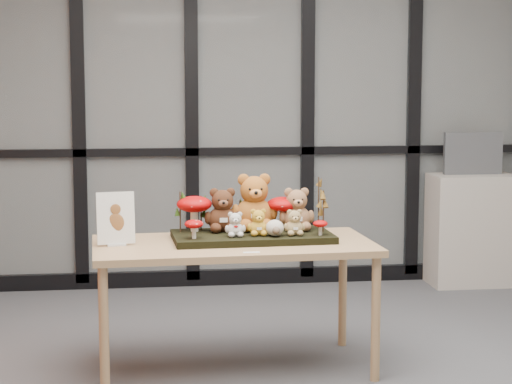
{
  "coord_description": "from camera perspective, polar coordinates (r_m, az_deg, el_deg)",
  "views": [
    {
      "loc": [
        -0.87,
        -4.63,
        1.65
      ],
      "look_at": [
        -0.23,
        0.34,
        1.01
      ],
      "focal_mm": 65.0,
      "sensor_mm": 36.0,
      "label": 1
    }
  ],
  "objects": [
    {
      "name": "label_card",
      "position": [
        4.83,
        -0.28,
        -3.74
      ],
      "size": [
        0.09,
        0.03,
        0.0
      ],
      "primitive_type": "cube",
      "color": "white",
      "rests_on": "display_table"
    },
    {
      "name": "mushroom_back_right",
      "position": [
        5.31,
        1.67,
        -1.2
      ],
      "size": [
        0.19,
        0.19,
        0.21
      ],
      "primitive_type": null,
      "color": "#9F0506",
      "rests_on": "diorama_tray"
    },
    {
      "name": "mushroom_back_left",
      "position": [
        5.25,
        -3.82,
        -1.23
      ],
      "size": [
        0.2,
        0.2,
        0.22
      ],
      "primitive_type": null,
      "color": "#9F0506",
      "rests_on": "diorama_tray"
    },
    {
      "name": "plush_cream_hedgehog",
      "position": [
        5.09,
        1.17,
        -2.18
      ],
      "size": [
        0.08,
        0.07,
        0.1
      ],
      "primitive_type": null,
      "rotation": [
        0.0,
        0.0,
        0.05
      ],
      "color": "beige",
      "rests_on": "diorama_tray"
    },
    {
      "name": "mushroom_front_left",
      "position": [
        5.02,
        -3.84,
        -2.24
      ],
      "size": [
        0.1,
        0.1,
        0.11
      ],
      "primitive_type": null,
      "color": "#9F0506",
      "rests_on": "diorama_tray"
    },
    {
      "name": "bear_tan_back",
      "position": [
        5.28,
        2.51,
        -0.92
      ],
      "size": [
        0.21,
        0.19,
        0.27
      ],
      "primitive_type": null,
      "rotation": [
        0.0,
        0.0,
        0.05
      ],
      "color": "#8F613F",
      "rests_on": "diorama_tray"
    },
    {
      "name": "sign_holder",
      "position": [
        5.06,
        -8.62,
        -1.77
      ],
      "size": [
        0.21,
        0.08,
        0.29
      ],
      "rotation": [
        0.0,
        0.0,
        0.16
      ],
      "color": "silver",
      "rests_on": "display_table"
    },
    {
      "name": "monitor",
      "position": [
        7.38,
        13.21,
        2.33
      ],
      "size": [
        0.46,
        0.05,
        0.33
      ],
      "color": "#4F5257",
      "rests_on": "cabinet"
    },
    {
      "name": "bear_beige_small",
      "position": [
        5.12,
        2.38,
        -1.79
      ],
      "size": [
        0.13,
        0.11,
        0.16
      ],
      "primitive_type": null,
      "rotation": [
        0.0,
        0.0,
        0.05
      ],
      "color": "#A48855",
      "rests_on": "diorama_tray"
    },
    {
      "name": "bear_brown_medium",
      "position": [
        5.24,
        -2.08,
        -0.96
      ],
      "size": [
        0.22,
        0.2,
        0.27
      ],
      "primitive_type": null,
      "rotation": [
        0.0,
        0.0,
        0.05
      ],
      "color": "#442313",
      "rests_on": "diorama_tray"
    },
    {
      "name": "cabinet",
      "position": [
        7.44,
        13.12,
        -2.27
      ],
      "size": [
        0.65,
        0.38,
        0.87
      ],
      "primitive_type": "cube",
      "color": "#B3AAA0",
      "rests_on": "floor"
    },
    {
      "name": "sprig_green_far_left",
      "position": [
        5.23,
        -4.69,
        -1.22
      ],
      "size": [
        0.05,
        0.05,
        0.23
      ],
      "primitive_type": null,
      "color": "#18390D",
      "rests_on": "diorama_tray"
    },
    {
      "name": "sprig_dry_far_right",
      "position": [
        5.34,
        3.87,
        -0.67
      ],
      "size": [
        0.05,
        0.05,
        0.3
      ],
      "primitive_type": null,
      "color": "brown",
      "rests_on": "diorama_tray"
    },
    {
      "name": "room_shell",
      "position": [
        4.71,
        3.32,
        7.69
      ],
      "size": [
        5.0,
        5.0,
        5.0
      ],
      "color": "beige",
      "rests_on": "floor"
    },
    {
      "name": "bear_white_bow",
      "position": [
        5.07,
        -1.29,
        -1.92
      ],
      "size": [
        0.12,
        0.11,
        0.15
      ],
      "primitive_type": null,
      "rotation": [
        0.0,
        0.0,
        0.05
      ],
      "color": "silver",
      "rests_on": "diorama_tray"
    },
    {
      "name": "sprig_green_mid_left",
      "position": [
        5.29,
        -3.4,
        -1.29
      ],
      "size": [
        0.05,
        0.05,
        0.2
      ],
      "primitive_type": null,
      "color": "#18390D",
      "rests_on": "diorama_tray"
    },
    {
      "name": "sprig_green_centre",
      "position": [
        5.34,
        -1.0,
        -1.38
      ],
      "size": [
        0.05,
        0.05,
        0.16
      ],
      "primitive_type": null,
      "color": "#18390D",
      "rests_on": "diorama_tray"
    },
    {
      "name": "sprig_dry_mid_right",
      "position": [
        5.23,
        4.17,
        -1.18
      ],
      "size": [
        0.05,
        0.05,
        0.24
      ],
      "primitive_type": null,
      "color": "brown",
      "rests_on": "diorama_tray"
    },
    {
      "name": "bear_pooh_yellow",
      "position": [
        5.28,
        -0.12,
        -0.43
      ],
      "size": [
        0.28,
        0.26,
        0.35
      ],
      "primitive_type": null,
      "rotation": [
        0.0,
        0.0,
        0.05
      ],
      "color": "#A55A1F",
      "rests_on": "diorama_tray"
    },
    {
      "name": "mushroom_front_right",
      "position": [
        5.13,
        3.98,
        -2.16
      ],
      "size": [
        0.08,
        0.08,
        0.09
      ],
      "primitive_type": null,
      "color": "#9F0506",
      "rests_on": "diorama_tray"
    },
    {
      "name": "diorama_tray",
      "position": [
        5.19,
        -0.23,
        -2.76
      ],
      "size": [
        0.9,
        0.48,
        0.04
      ],
      "primitive_type": "cube",
      "rotation": [
        0.0,
        0.0,
        0.05
      ],
      "color": "black",
      "rests_on": "display_table"
    },
    {
      "name": "display_table",
      "position": [
        5.13,
        -1.39,
        -3.85
      ],
      "size": [
        1.57,
        0.84,
        0.72
      ],
      "rotation": [
        0.0,
        0.0,
        0.05
      ],
      "color": "tan",
      "rests_on": "floor"
    },
    {
      "name": "bear_small_yellow",
      "position": [
        5.1,
        0.14,
        -1.78
      ],
      "size": [
        0.13,
        0.12,
        0.16
      ],
      "primitive_type": null,
      "rotation": [
        0.0,
        0.0,
        0.05
      ],
      "color": "gold",
      "rests_on": "diorama_tray"
    },
    {
      "name": "glass_partition",
      "position": [
        7.15,
        -0.37,
        5.46
      ],
      "size": [
        4.9,
        0.06,
        2.78
      ],
      "color": "#2D383F",
      "rests_on": "floor"
    }
  ]
}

